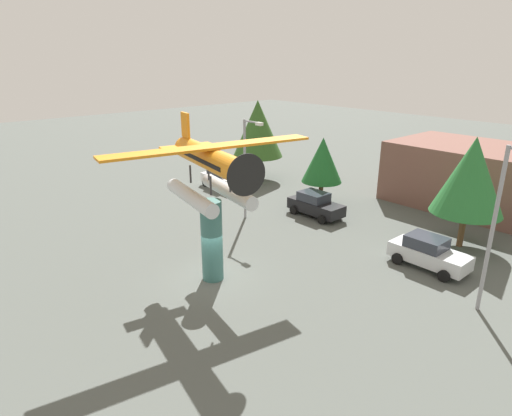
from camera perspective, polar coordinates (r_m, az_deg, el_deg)
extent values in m
plane|color=#515651|center=(23.25, -5.63, -9.15)|extent=(140.00, 140.00, 0.00)
cylinder|color=#386B66|center=(22.31, -5.81, -4.29)|extent=(1.10, 1.10, 4.30)
cylinder|color=silver|center=(21.06, -8.50, 1.41)|extent=(4.85, 1.58, 0.70)
cylinder|color=#333338|center=(19.96, -5.97, 2.92)|extent=(0.12, 0.12, 0.90)
cylinder|color=#333338|center=(22.08, -8.60, 4.42)|extent=(0.12, 0.12, 0.90)
cylinder|color=silver|center=(21.84, -3.66, 2.25)|extent=(4.85, 1.58, 0.70)
cylinder|color=#333338|center=(20.37, -3.41, 3.33)|extent=(0.12, 0.12, 0.90)
cylinder|color=#333338|center=(22.46, -6.24, 4.77)|extent=(0.12, 0.12, 0.90)
cylinder|color=orange|center=(20.96, -6.21, 6.54)|extent=(6.30, 2.23, 1.10)
cube|color=black|center=(20.79, -5.98, 6.43)|extent=(4.48, 1.93, 0.20)
cone|color=#262628|center=(18.13, -1.90, 4.62)|extent=(0.85, 0.99, 0.88)
cylinder|color=black|center=(17.80, -1.27, 4.34)|extent=(0.37, 1.78, 1.80)
cube|color=orange|center=(20.48, -5.80, 7.99)|extent=(3.01, 10.42, 0.12)
cube|color=orange|center=(23.47, -9.11, 8.03)|extent=(1.21, 2.88, 0.10)
cube|color=orange|center=(23.28, -9.25, 10.68)|extent=(0.91, 0.29, 1.30)
cube|color=white|center=(38.48, -4.47, 3.71)|extent=(4.20, 1.70, 0.80)
cube|color=#2D333D|center=(38.49, -4.72, 4.81)|extent=(2.00, 1.56, 0.64)
cylinder|color=black|center=(37.04, -4.30, 2.44)|extent=(0.64, 0.22, 0.64)
cylinder|color=black|center=(38.10, -2.14, 2.97)|extent=(0.64, 0.22, 0.64)
cylinder|color=black|center=(39.14, -6.70, 3.29)|extent=(0.64, 0.22, 0.64)
cylinder|color=black|center=(40.15, -4.59, 3.77)|extent=(0.64, 0.22, 0.64)
cube|color=black|center=(31.76, 7.86, 0.17)|extent=(4.20, 1.70, 0.80)
cube|color=#2D333D|center=(31.69, 7.58, 1.51)|extent=(2.00, 1.56, 0.64)
cylinder|color=black|center=(30.43, 8.62, -1.54)|extent=(0.64, 0.22, 0.64)
cylinder|color=black|center=(31.76, 10.73, -0.76)|extent=(0.64, 0.22, 0.64)
cylinder|color=black|center=(32.11, 4.96, -0.26)|extent=(0.64, 0.22, 0.64)
cylinder|color=black|center=(33.37, 7.11, 0.43)|extent=(0.64, 0.22, 0.64)
cube|color=silver|center=(25.74, 21.77, -5.81)|extent=(4.20, 1.70, 0.80)
cube|color=#2D333D|center=(25.55, 21.47, -4.18)|extent=(2.00, 1.56, 0.64)
cylinder|color=black|center=(24.66, 23.44, -8.20)|extent=(0.64, 0.22, 0.64)
cylinder|color=black|center=(26.17, 25.19, -6.85)|extent=(0.64, 0.22, 0.64)
cylinder|color=black|center=(25.72, 18.06, -6.35)|extent=(0.64, 0.22, 0.64)
cylinder|color=black|center=(27.18, 20.05, -5.17)|extent=(0.64, 0.22, 0.64)
cylinder|color=gray|center=(30.36, -1.48, 4.98)|extent=(0.18, 0.18, 7.05)
cylinder|color=gray|center=(29.09, -0.50, 11.23)|extent=(1.60, 0.12, 0.12)
cube|color=silver|center=(28.58, 0.43, 10.98)|extent=(0.50, 0.28, 0.20)
cylinder|color=gray|center=(21.44, 28.56, -2.84)|extent=(0.18, 0.18, 7.65)
cube|color=brown|center=(37.08, 27.26, 3.60)|extent=(12.54, 7.78, 4.71)
cylinder|color=brown|center=(40.97, 0.23, 5.31)|extent=(0.36, 0.36, 2.23)
cone|color=#335B23|center=(40.24, 0.23, 10.38)|extent=(4.60, 4.60, 5.11)
cylinder|color=brown|center=(34.32, 8.50, 1.96)|extent=(0.36, 0.36, 1.85)
cone|color=#1E6028|center=(33.64, 8.72, 6.26)|extent=(3.09, 3.09, 3.44)
cylinder|color=brown|center=(29.24, 25.40, -2.55)|extent=(0.36, 0.36, 2.17)
cone|color=#287033|center=(28.27, 26.37, 3.82)|extent=(4.12, 4.12, 4.58)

